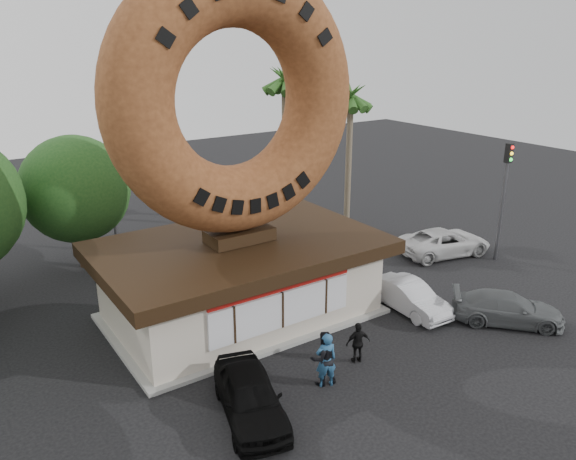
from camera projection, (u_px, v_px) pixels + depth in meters
The scene contains 15 objects.
ground at pixel (331, 385), 18.73m from camera, with size 90.00×90.00×0.00m, color black.
donut_shop at pixel (241, 276), 22.83m from camera, with size 11.20×7.20×3.80m.
giant_donut at pixel (235, 99), 20.51m from camera, with size 10.07×10.07×2.57m, color brown.
tree_mid at pixel (75, 189), 27.04m from camera, with size 5.20×5.20×6.63m.
palm_near at pixel (285, 86), 30.87m from camera, with size 2.60×2.60×9.75m.
palm_far at pixel (351, 101), 31.85m from camera, with size 2.60×2.60×8.75m.
street_lamp at pixel (112, 170), 28.80m from camera, with size 2.11×0.20×8.00m.
traffic_signal at pixel (504, 187), 27.96m from camera, with size 0.30×0.38×6.07m.
person_left at pixel (326, 360), 18.42m from camera, with size 0.71×0.47×1.95m, color #24517C.
person_center at pixel (323, 358), 18.55m from camera, with size 0.93×0.73×1.92m, color black.
person_right at pixel (358, 343), 19.84m from camera, with size 0.90×0.38×1.54m, color black.
car_black at pixel (250, 396), 16.99m from camera, with size 1.72×4.26×1.45m, color black.
car_silver at pixel (409, 297), 23.60m from camera, with size 1.37×3.93×1.29m, color #B1B1B6.
car_grey at pixel (508, 308), 22.62m from camera, with size 1.77×4.34×1.26m, color #595D5F.
car_white at pixel (444, 242), 29.66m from camera, with size 2.31×5.00×1.39m, color silver.
Camera 1 is at (-10.10, -12.45, 11.08)m, focal length 35.00 mm.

